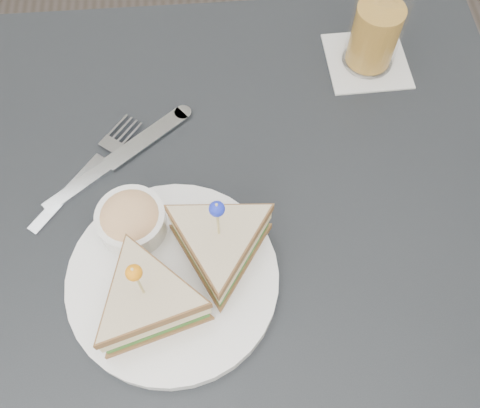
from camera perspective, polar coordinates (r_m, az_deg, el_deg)
name	(u,v)px	position (r m, az deg, el deg)	size (l,w,h in m)	color
ground_plane	(236,357)	(1.38, -0.40, -16.02)	(3.50, 3.50, 0.00)	#3F3833
table	(233,254)	(0.73, -0.72, -5.33)	(0.80, 0.80, 0.75)	black
plate_meal	(176,268)	(0.61, -6.79, -6.83)	(0.30, 0.30, 0.15)	white
cutlery_fork	(91,167)	(0.73, -15.57, 3.84)	(0.14, 0.17, 0.01)	silver
cutlery_knife	(114,161)	(0.73, -13.25, 4.47)	(0.20, 0.16, 0.01)	white
drink_set	(377,28)	(0.79, 14.37, 17.75)	(0.12, 0.12, 0.15)	silver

